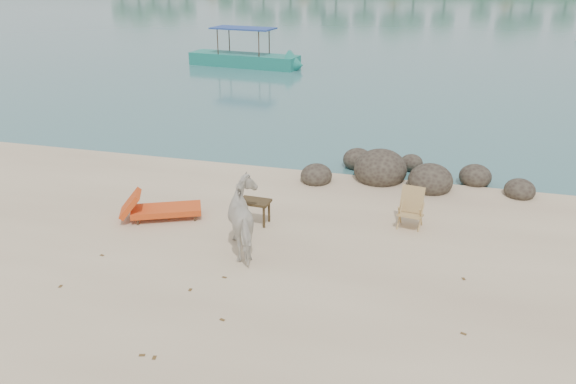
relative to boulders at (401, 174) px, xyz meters
The scene contains 7 objects.
boulders is the anchor object (origin of this frame).
cow 5.79m from the boulders, 119.13° to the right, with size 0.80×1.75×1.48m, color beige.
side_table 4.85m from the boulders, 129.39° to the right, with size 0.71×0.46×0.57m, color #302213, non-canonical shape.
lounge_chair 6.60m from the boulders, 142.34° to the right, with size 2.05×0.72×0.61m, color #CE4A18, non-canonical shape.
deck_chair 3.06m from the boulders, 81.49° to the right, with size 0.58×0.64×0.91m, color tan, non-canonical shape.
boat_near 19.68m from the boulders, 122.38° to the left, with size 7.39×1.66×3.58m, color #1C7C6D, non-canonical shape.
dead_leaves 7.56m from the boulders, 111.44° to the right, with size 8.67×6.80×0.00m.
Camera 1 is at (3.65, -9.13, 5.78)m, focal length 35.00 mm.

